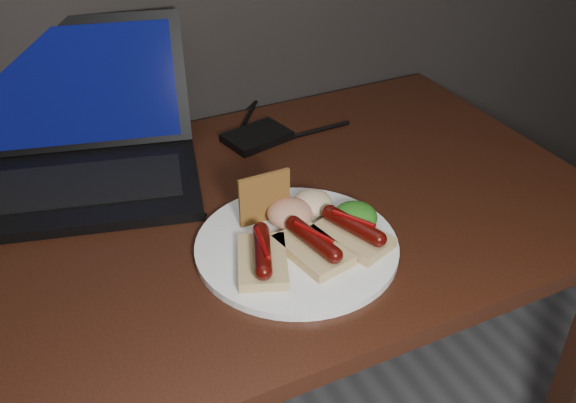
# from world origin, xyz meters

# --- Properties ---
(desk) EXTENTS (1.40, 0.70, 0.75)m
(desk) POSITION_xyz_m (0.00, 1.38, 0.66)
(desk) COLOR #37180D
(desk) RESTS_ON ground
(laptop) EXTENTS (0.47, 0.43, 0.25)m
(laptop) POSITION_xyz_m (-0.12, 1.62, 0.80)
(laptop) COLOR black
(laptop) RESTS_ON desk
(hard_drive) EXTENTS (0.14, 0.11, 0.02)m
(hard_drive) POSITION_xyz_m (0.22, 1.60, 0.76)
(hard_drive) COLOR black
(hard_drive) RESTS_ON desk
(desk_cables) EXTENTS (0.92, 0.38, 0.01)m
(desk_cables) POSITION_xyz_m (-0.00, 1.56, 0.75)
(desk_cables) COLOR black
(desk_cables) RESTS_ON desk
(plate) EXTENTS (0.40, 0.40, 0.01)m
(plate) POSITION_xyz_m (0.13, 1.26, 0.76)
(plate) COLOR white
(plate) RESTS_ON desk
(bread_sausage_left) EXTENTS (0.11, 0.13, 0.04)m
(bread_sausage_left) POSITION_xyz_m (0.06, 1.23, 0.78)
(bread_sausage_left) COLOR #D9BF7F
(bread_sausage_left) RESTS_ON plate
(bread_sausage_center) EXTENTS (0.09, 0.13, 0.04)m
(bread_sausage_center) POSITION_xyz_m (0.14, 1.22, 0.78)
(bread_sausage_center) COLOR #D9BF7F
(bread_sausage_center) RESTS_ON plate
(bread_sausage_right) EXTENTS (0.10, 0.13, 0.04)m
(bread_sausage_right) POSITION_xyz_m (0.21, 1.22, 0.78)
(bread_sausage_right) COLOR #D9BF7F
(bread_sausage_right) RESTS_ON plate
(crispbread) EXTENTS (0.08, 0.01, 0.08)m
(crispbread) POSITION_xyz_m (0.11, 1.33, 0.80)
(crispbread) COLOR olive
(crispbread) RESTS_ON plate
(salad_greens) EXTENTS (0.07, 0.07, 0.04)m
(salad_greens) POSITION_xyz_m (0.23, 1.25, 0.78)
(salad_greens) COLOR #216113
(salad_greens) RESTS_ON plate
(salsa_mound) EXTENTS (0.07, 0.07, 0.04)m
(salsa_mound) POSITION_xyz_m (0.14, 1.31, 0.78)
(salsa_mound) COLOR #A31410
(salsa_mound) RESTS_ON plate
(coleslaw_mound) EXTENTS (0.06, 0.06, 0.04)m
(coleslaw_mound) POSITION_xyz_m (0.19, 1.32, 0.78)
(coleslaw_mound) COLOR silver
(coleslaw_mound) RESTS_ON plate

